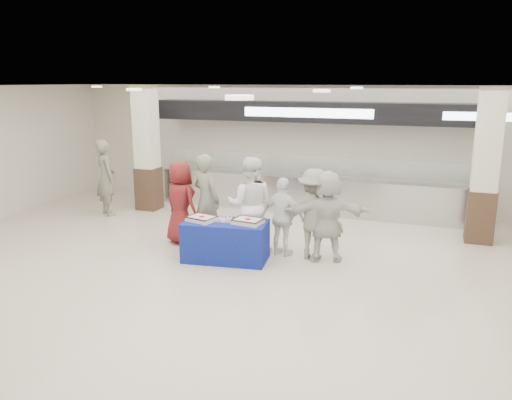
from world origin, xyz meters
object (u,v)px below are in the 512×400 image
at_px(soldier_a, 206,200).
at_px(sheet_cake_right, 248,221).
at_px(soldier_bg, 106,178).
at_px(civilian_white, 327,216).
at_px(civilian_maroon, 181,203).
at_px(chef_short, 283,217).
at_px(soldier_b, 314,214).
at_px(sheet_cake_left, 202,218).
at_px(chef_tall, 250,205).
at_px(display_table, 226,241).
at_px(cupcake_tray, 224,220).

bearing_deg(soldier_a, sheet_cake_right, 171.42).
relative_size(soldier_a, soldier_bg, 0.99).
bearing_deg(civilian_white, civilian_maroon, -16.94).
relative_size(chef_short, soldier_b, 0.89).
relative_size(chef_short, soldier_bg, 0.80).
relative_size(sheet_cake_left, soldier_b, 0.34).
height_order(sheet_cake_right, chef_tall, chef_tall).
relative_size(chef_tall, civilian_white, 1.09).
relative_size(chef_tall, soldier_b, 1.10).
bearing_deg(chef_tall, display_table, 54.63).
xyz_separation_m(soldier_b, civilian_white, (0.26, -0.04, 0.00)).
bearing_deg(civilian_white, display_table, 2.87).
xyz_separation_m(cupcake_tray, civilian_maroon, (-1.24, 0.60, 0.08)).
distance_m(cupcake_tray, soldier_bg, 4.54).
height_order(sheet_cake_left, chef_short, chef_short).
height_order(sheet_cake_right, soldier_b, soldier_b).
bearing_deg(soldier_a, chef_short, -161.12).
bearing_deg(sheet_cake_right, soldier_a, 148.70).
height_order(chef_tall, soldier_b, chef_tall).
bearing_deg(cupcake_tray, sheet_cake_right, -0.24).
distance_m(display_table, sheet_cake_left, 0.62).
xyz_separation_m(display_table, sheet_cake_right, (0.44, 0.03, 0.43)).
distance_m(sheet_cake_left, soldier_a, 0.91).
distance_m(sheet_cake_right, soldier_b, 1.26).
xyz_separation_m(sheet_cake_left, soldier_bg, (-3.69, 2.10, 0.15)).
height_order(sheet_cake_left, sheet_cake_right, sheet_cake_right).
bearing_deg(soldier_bg, chef_tall, -163.15).
distance_m(sheet_cake_right, chef_tall, 0.65).
bearing_deg(chef_tall, cupcake_tray, 50.11).
height_order(sheet_cake_left, soldier_bg, soldier_bg).
bearing_deg(civilian_maroon, sheet_cake_right, -177.76).
bearing_deg(sheet_cake_right, sheet_cake_left, -171.70).
xyz_separation_m(sheet_cake_left, cupcake_tray, (0.39, 0.13, -0.02)).
bearing_deg(cupcake_tray, soldier_b, 22.48).
bearing_deg(civilian_maroon, cupcake_tray, 175.62).
bearing_deg(chef_short, sheet_cake_left, 41.70).
bearing_deg(sheet_cake_left, display_table, 12.21).
bearing_deg(soldier_bg, display_table, -171.73).
relative_size(civilian_maroon, chef_short, 1.13).
xyz_separation_m(sheet_cake_right, civilian_maroon, (-1.72, 0.61, 0.06)).
xyz_separation_m(sheet_cake_right, civilian_white, (1.34, 0.61, 0.06)).
relative_size(civilian_maroon, soldier_b, 1.00).
height_order(display_table, civilian_white, civilian_white).
distance_m(civilian_maroon, soldier_b, 2.80).
bearing_deg(sheet_cake_right, civilian_white, 24.38).
distance_m(cupcake_tray, civilian_maroon, 1.38).
height_order(civilian_white, soldier_bg, soldier_bg).
height_order(sheet_cake_right, civilian_white, civilian_white).
relative_size(chef_tall, chef_short, 1.24).
height_order(soldier_a, chef_tall, chef_tall).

